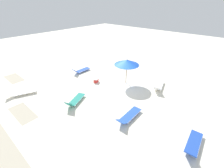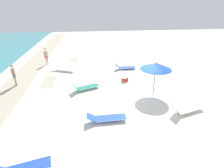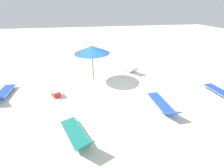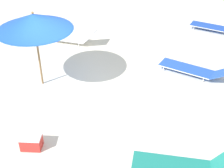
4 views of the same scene
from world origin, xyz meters
name	(u,v)px [view 1 (image 1 of 4)]	position (x,y,z in m)	size (l,w,h in m)	color
ground_plane	(119,90)	(0.00, 0.01, -0.08)	(60.00, 60.00, 0.16)	silver
beach_umbrella	(127,62)	(0.27, -1.32, 2.05)	(2.20, 2.20, 2.35)	olive
sun_lounger_under_umbrella	(193,145)	(-6.61, 2.13, 0.22)	(0.76, 2.23, 0.61)	blue
sun_lounger_beside_umbrella	(159,86)	(-2.48, -2.48, 0.21)	(1.20, 2.33, 0.58)	white
sun_lounger_near_water_left	(129,116)	(-2.77, 2.46, 0.21)	(0.67, 2.22, 0.48)	blue
sun_lounger_near_water_right	(81,70)	(5.34, -0.14, 0.22)	(0.64, 2.02, 0.57)	blue
sun_lounger_mid_beach_solo	(21,93)	(5.53, 5.93, 0.20)	(1.44, 2.31, 0.47)	white
sun_lounger_mid_beach_pair_b	(75,100)	(1.30, 3.71, 0.22)	(1.34, 2.11, 0.63)	#1E8475
cooler_box	(96,80)	(2.48, 0.42, 0.19)	(0.55, 0.61, 0.37)	red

